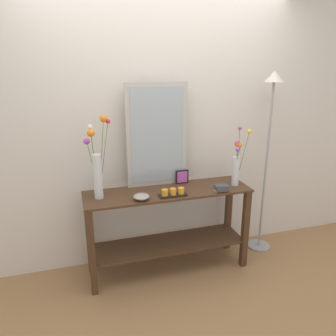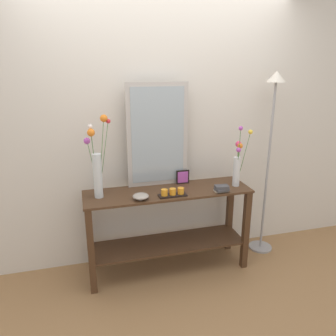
{
  "view_description": "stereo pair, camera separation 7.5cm",
  "coord_description": "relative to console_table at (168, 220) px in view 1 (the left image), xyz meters",
  "views": [
    {
      "loc": [
        -0.8,
        -2.62,
        1.87
      ],
      "look_at": [
        0.0,
        0.0,
        1.02
      ],
      "focal_mm": 34.78,
      "sensor_mm": 36.0,
      "label": 1
    },
    {
      "loc": [
        -0.72,
        -2.64,
        1.87
      ],
      "look_at": [
        0.0,
        0.0,
        1.02
      ],
      "focal_mm": 34.78,
      "sensor_mm": 36.0,
      "label": 2
    }
  ],
  "objects": [
    {
      "name": "floor_lamp",
      "position": [
        1.06,
        0.08,
        0.73
      ],
      "size": [
        0.24,
        0.24,
        1.83
      ],
      "color": "#9E9EA3",
      "rests_on": "ground"
    },
    {
      "name": "vase_right",
      "position": [
        0.66,
        -0.03,
        0.51
      ],
      "size": [
        0.17,
        0.18,
        0.56
      ],
      "color": "silver",
      "rests_on": "console_table"
    },
    {
      "name": "tall_vase_left",
      "position": [
        -0.61,
        0.03,
        0.59
      ],
      "size": [
        0.23,
        0.17,
        0.69
      ],
      "color": "silver",
      "rests_on": "console_table"
    },
    {
      "name": "book_stack",
      "position": [
        0.45,
        -0.15,
        0.32
      ],
      "size": [
        0.13,
        0.1,
        0.06
      ],
      "color": "#B2A893",
      "rests_on": "console_table"
    },
    {
      "name": "ground_plane",
      "position": [
        0.0,
        0.0,
        -0.52
      ],
      "size": [
        7.0,
        6.0,
        0.02
      ],
      "primitive_type": "cube",
      "color": "#997047"
    },
    {
      "name": "mirror_leaning",
      "position": [
        -0.05,
        0.18,
        0.76
      ],
      "size": [
        0.57,
        0.03,
        0.94
      ],
      "color": "#B7B2AD",
      "rests_on": "console_table"
    },
    {
      "name": "decorative_bowl",
      "position": [
        -0.28,
        -0.14,
        0.32
      ],
      "size": [
        0.14,
        0.14,
        0.05
      ],
      "color": "#9E9389",
      "rests_on": "console_table"
    },
    {
      "name": "wall_back",
      "position": [
        0.0,
        0.33,
        0.84
      ],
      "size": [
        6.4,
        0.08,
        2.7
      ],
      "primitive_type": "cube",
      "color": "silver",
      "rests_on": "ground"
    },
    {
      "name": "candle_tray",
      "position": [
        0.01,
        -0.13,
        0.32
      ],
      "size": [
        0.24,
        0.09,
        0.07
      ],
      "color": "black",
      "rests_on": "console_table"
    },
    {
      "name": "console_table",
      "position": [
        0.0,
        0.0,
        0.0
      ],
      "size": [
        1.5,
        0.43,
        0.8
      ],
      "color": "#472D1C",
      "rests_on": "ground"
    },
    {
      "name": "picture_frame_small",
      "position": [
        0.18,
        0.14,
        0.36
      ],
      "size": [
        0.13,
        0.01,
        0.13
      ],
      "color": "black",
      "rests_on": "console_table"
    }
  ]
}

